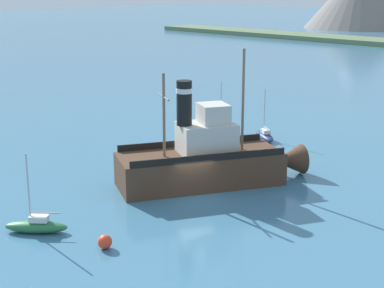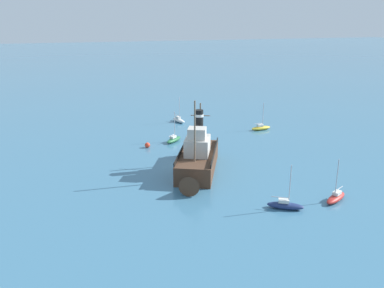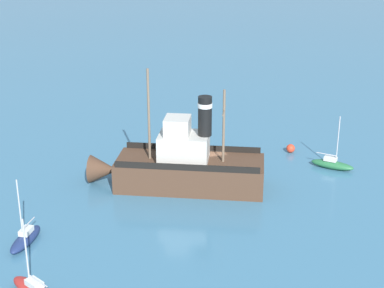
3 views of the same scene
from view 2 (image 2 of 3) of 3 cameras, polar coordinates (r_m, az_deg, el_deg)
name	(u,v)px [view 2 (image 2 of 3)]	position (r m, az deg, el deg)	size (l,w,h in m)	color
ground_plane	(183,166)	(54.85, -1.27, -3.11)	(600.00, 600.00, 0.00)	teal
old_tugboat	(197,158)	(52.20, 0.74, -2.05)	(9.35, 14.42, 9.90)	#4C3323
sailboat_green	(174,139)	(65.34, -2.58, 0.66)	(3.55, 3.37, 4.90)	#286B3D
sailboat_navy	(285,205)	(43.96, 12.97, -8.35)	(3.81, 2.93, 4.90)	navy
sailboat_red	(336,197)	(47.29, 19.54, -7.06)	(3.86, 2.79, 4.90)	#B22823
sailboat_yellow	(261,128)	(73.27, 9.65, 2.28)	(3.88, 1.42, 4.90)	gold
sailboat_white	(179,120)	(77.84, -1.89, 3.40)	(2.02, 3.95, 4.90)	white
mooring_buoy	(147,145)	(62.76, -6.28, -0.15)	(0.82, 0.82, 0.82)	red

